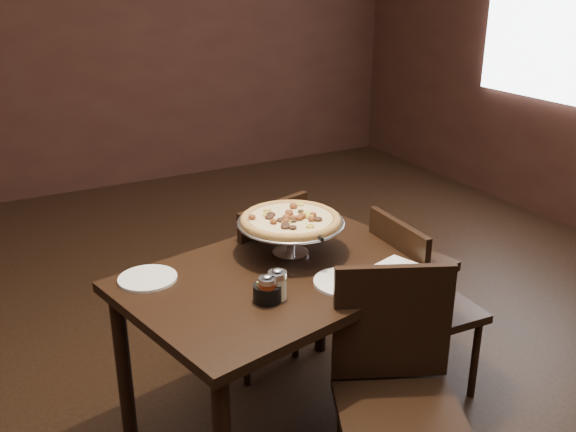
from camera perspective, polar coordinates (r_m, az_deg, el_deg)
room at (r=2.35m, az=-0.90°, el=10.77°), size 6.04×7.04×2.84m
dining_table at (r=2.51m, az=-0.46°, el=-6.96°), size 1.33×1.02×0.74m
pizza_stand at (r=2.56m, az=0.24°, el=-0.37°), size 0.44×0.44×0.18m
parmesan_shaker at (r=2.25m, az=-0.94°, el=-6.09°), size 0.07×0.07×0.12m
pepper_flake_shaker at (r=2.23m, az=-1.85°, el=-6.56°), size 0.06×0.06×0.11m
packet_caddy at (r=2.25m, az=-1.85°, el=-6.77°), size 0.10×0.10×0.08m
napkin_stack at (r=2.52m, az=9.75°, el=-4.47°), size 0.17×0.17×0.01m
plate_left at (r=2.46m, az=-12.37°, el=-5.44°), size 0.22×0.22×0.01m
plate_near at (r=2.38m, az=5.14°, el=-5.88°), size 0.24×0.24×0.01m
serving_spatula at (r=2.43m, az=2.64°, el=-1.74°), size 0.12×0.12×0.02m
chair_far at (r=3.03m, az=-2.77°, el=-5.30°), size 0.51×0.51×0.87m
chair_near at (r=2.30m, az=9.63°, el=-14.81°), size 0.55×0.55×0.89m
chair_side at (r=2.89m, az=11.25°, el=-7.34°), size 0.42×0.42×0.86m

